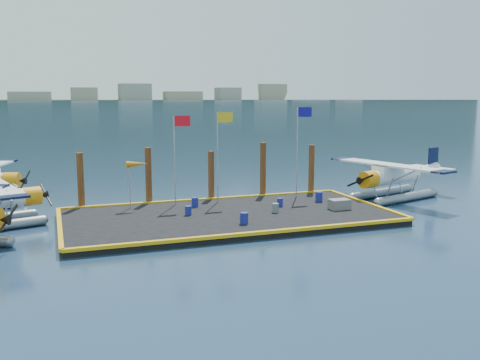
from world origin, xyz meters
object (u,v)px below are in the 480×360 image
Objects in this scene: seaplane_d at (391,179)px; flagpole_yellow at (220,143)px; drum_3 at (244,218)px; piling_0 at (81,183)px; piling_1 at (149,178)px; drum_5 at (195,202)px; piling_4 at (311,171)px; drum_1 at (275,208)px; piling_2 at (211,177)px; crate at (339,204)px; flagpole_blue at (300,138)px; windsock at (137,165)px; piling_3 at (263,171)px; drum_2 at (280,202)px; drum_4 at (319,197)px; flagpole_red at (177,146)px; drum_0 at (188,210)px.

flagpole_yellow reaches higher than seaplane_d.
piling_0 reaches higher than drum_3.
drum_3 is 9.23m from piling_1.
drum_5 is 3.93m from piling_1.
piling_1 is 1.05× the size of piling_4.
drum_1 is 0.15× the size of piling_2.
crate is 13.07m from piling_1.
piling_4 is at bearing 0.00° from piling_2.
flagpole_blue reaches higher than windsock.
piling_3 is at bearing 9.53° from windsock.
piling_0 is (-15.78, 6.45, 1.28)m from crate.
drum_3 is 7.43m from crate.
drum_3 is at bearing -75.35° from drum_5.
drum_3 is (-3.92, -3.82, 0.05)m from drum_2.
drum_4 is at bearing 27.40° from drum_1.
piling_1 reaches higher than drum_3.
piling_4 is at bearing 43.94° from drum_2.
flagpole_red reaches higher than drum_2.
piling_0 is at bearing 65.30° from seaplane_d.
piling_3 is at bearing 180.00° from piling_4.
crate is at bearing -9.25° from drum_0.
drum_4 is (4.23, 2.19, 0.05)m from drum_1.
crate is at bearing -88.06° from drum_4.
windsock is at bearing 180.00° from flagpole_blue.
piling_4 reaches higher than drum_2.
piling_3 reaches higher than piling_2.
seaplane_d is 1.69× the size of flagpole_red.
drum_5 is at bearing 71.40° from seaplane_d.
piling_0 reaches higher than drum_5.
drum_5 is (-4.36, 3.38, 0.02)m from drum_1.
drum_1 is 0.14× the size of piling_1.
drum_4 is at bearing -18.67° from flagpole_yellow.
piling_2 is at bearing 112.31° from drum_1.
seaplane_d is 15.01m from drum_5.
piling_3 is (8.50, 0.00, 0.05)m from piling_1.
piling_3 is (3.80, 1.60, -2.36)m from flagpole_yellow.
piling_4 is (7.80, 1.60, -2.51)m from flagpole_yellow.
drum_2 is 5.66m from drum_5.
piling_1 is at bearing 161.28° from drum_4.
piling_2 is (-13.07, 3.09, 0.32)m from seaplane_d.
flagpole_blue is 1.55× the size of piling_1.
flagpole_blue is at bearing 45.42° from drum_2.
drum_4 is at bearing -13.59° from piling_0.
piling_3 is at bearing 125.35° from drum_4.
drum_3 is 8.28m from piling_2.
flagpole_red is at bearing -166.75° from piling_3.
windsock is (-9.00, 2.76, 2.55)m from drum_2.
drum_5 is at bearing -154.60° from flagpole_yellow.
flagpole_red is (-9.57, 4.85, 3.67)m from crate.
drum_4 is (3.21, 0.57, 0.07)m from drum_2.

